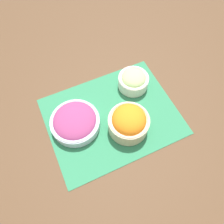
% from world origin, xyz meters
% --- Properties ---
extents(ground_plane, '(3.00, 3.00, 0.00)m').
position_xyz_m(ground_plane, '(0.00, 0.00, 0.00)').
color(ground_plane, '#513823').
extents(placemat, '(0.48, 0.37, 0.00)m').
position_xyz_m(placemat, '(0.00, 0.00, 0.00)').
color(placemat, '#2D7A51').
rests_on(placemat, ground_plane).
extents(carrot_bowl, '(0.14, 0.14, 0.10)m').
position_xyz_m(carrot_bowl, '(-0.03, 0.07, 0.05)').
color(carrot_bowl, beige).
rests_on(carrot_bowl, placemat).
extents(onion_bowl, '(0.17, 0.17, 0.06)m').
position_xyz_m(onion_bowl, '(0.14, -0.02, 0.03)').
color(onion_bowl, silver).
rests_on(onion_bowl, placemat).
extents(cucumber_bowl, '(0.12, 0.12, 0.07)m').
position_xyz_m(cucumber_bowl, '(-0.13, -0.09, 0.04)').
color(cucumber_bowl, silver).
rests_on(cucumber_bowl, placemat).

